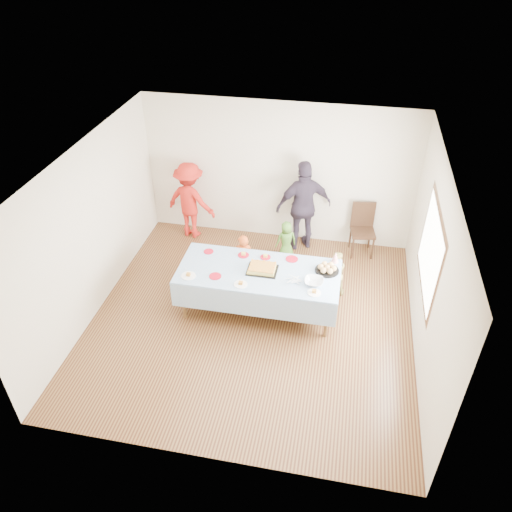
# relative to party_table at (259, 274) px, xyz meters

# --- Properties ---
(ground) EXTENTS (5.00, 5.00, 0.00)m
(ground) POSITION_rel_party_table_xyz_m (-0.06, -0.25, -0.72)
(ground) COLOR #401F12
(ground) RESTS_ON ground
(room_walls) EXTENTS (5.04, 5.04, 2.72)m
(room_walls) POSITION_rel_party_table_xyz_m (-0.01, -0.24, 1.05)
(room_walls) COLOR beige
(room_walls) RESTS_ON ground
(party_table) EXTENTS (2.50, 1.10, 0.78)m
(party_table) POSITION_rel_party_table_xyz_m (0.00, 0.00, 0.00)
(party_table) COLOR #55381D
(party_table) RESTS_ON ground
(birthday_cake) EXTENTS (0.47, 0.36, 0.08)m
(birthday_cake) POSITION_rel_party_table_xyz_m (0.05, 0.02, 0.09)
(birthday_cake) COLOR black
(birthday_cake) RESTS_ON party_table
(rolls_tray) EXTENTS (0.37, 0.37, 0.11)m
(rolls_tray) POSITION_rel_party_table_xyz_m (1.04, 0.20, 0.10)
(rolls_tray) COLOR black
(rolls_tray) RESTS_ON party_table
(punch_bowl) EXTENTS (0.29, 0.29, 0.07)m
(punch_bowl) POSITION_rel_party_table_xyz_m (0.87, -0.15, 0.09)
(punch_bowl) COLOR silver
(punch_bowl) RESTS_ON party_table
(party_hat) EXTENTS (0.11, 0.11, 0.19)m
(party_hat) POSITION_rel_party_table_xyz_m (1.14, 0.46, 0.15)
(party_hat) COLOR white
(party_hat) RESTS_ON party_table
(fork_pile) EXTENTS (0.24, 0.18, 0.07)m
(fork_pile) POSITION_rel_party_table_xyz_m (0.56, -0.16, 0.09)
(fork_pile) COLOR white
(fork_pile) RESTS_ON party_table
(plate_red_far_a) EXTENTS (0.16, 0.16, 0.01)m
(plate_red_far_a) POSITION_rel_party_table_xyz_m (-0.90, 0.34, 0.06)
(plate_red_far_a) COLOR #B40D21
(plate_red_far_a) RESTS_ON party_table
(plate_red_far_b) EXTENTS (0.18, 0.18, 0.01)m
(plate_red_far_b) POSITION_rel_party_table_xyz_m (-0.32, 0.35, 0.06)
(plate_red_far_b) COLOR #B40D21
(plate_red_far_b) RESTS_ON party_table
(plate_red_far_c) EXTENTS (0.17, 0.17, 0.01)m
(plate_red_far_c) POSITION_rel_party_table_xyz_m (0.04, 0.37, 0.06)
(plate_red_far_c) COLOR #B40D21
(plate_red_far_c) RESTS_ON party_table
(plate_red_far_d) EXTENTS (0.20, 0.20, 0.01)m
(plate_red_far_d) POSITION_rel_party_table_xyz_m (0.46, 0.40, 0.06)
(plate_red_far_d) COLOR #B40D21
(plate_red_far_d) RESTS_ON party_table
(plate_red_near) EXTENTS (0.19, 0.19, 0.01)m
(plate_red_near) POSITION_rel_party_table_xyz_m (-0.62, -0.27, 0.06)
(plate_red_near) COLOR #B40D21
(plate_red_near) RESTS_ON party_table
(plate_white_left) EXTENTS (0.22, 0.22, 0.01)m
(plate_white_left) POSITION_rel_party_table_xyz_m (-1.02, -0.34, 0.06)
(plate_white_left) COLOR white
(plate_white_left) RESTS_ON party_table
(plate_white_mid) EXTENTS (0.20, 0.20, 0.01)m
(plate_white_mid) POSITION_rel_party_table_xyz_m (-0.20, -0.39, 0.06)
(plate_white_mid) COLOR white
(plate_white_mid) RESTS_ON party_table
(plate_white_right) EXTENTS (0.20, 0.20, 0.01)m
(plate_white_right) POSITION_rel_party_table_xyz_m (0.89, -0.37, 0.06)
(plate_white_right) COLOR white
(plate_white_right) RESTS_ON party_table
(dining_chair) EXTENTS (0.49, 0.49, 0.99)m
(dining_chair) POSITION_rel_party_table_xyz_m (1.57, 2.02, -0.18)
(dining_chair) COLOR black
(dining_chair) RESTS_ON ground
(toddler_left) EXTENTS (0.39, 0.30, 0.96)m
(toddler_left) POSITION_rel_party_table_xyz_m (-0.39, 0.65, -0.24)
(toddler_left) COLOR #B74516
(toddler_left) RESTS_ON ground
(toddler_mid) EXTENTS (0.45, 0.38, 0.78)m
(toddler_mid) POSITION_rel_party_table_xyz_m (0.23, 1.49, -0.34)
(toddler_mid) COLOR #49802A
(toddler_mid) RESTS_ON ground
(toddler_right) EXTENTS (0.47, 0.40, 0.82)m
(toddler_right) POSITION_rel_party_table_xyz_m (1.16, 0.65, -0.32)
(toddler_right) COLOR tan
(toddler_right) RESTS_ON ground
(adult_left) EXTENTS (1.09, 0.78, 1.53)m
(adult_left) POSITION_rel_party_table_xyz_m (-1.71, 1.95, 0.04)
(adult_left) COLOR red
(adult_left) RESTS_ON ground
(adult_right) EXTENTS (1.12, 0.80, 1.76)m
(adult_right) POSITION_rel_party_table_xyz_m (0.47, 1.95, 0.16)
(adult_right) COLOR #342A3A
(adult_right) RESTS_ON ground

